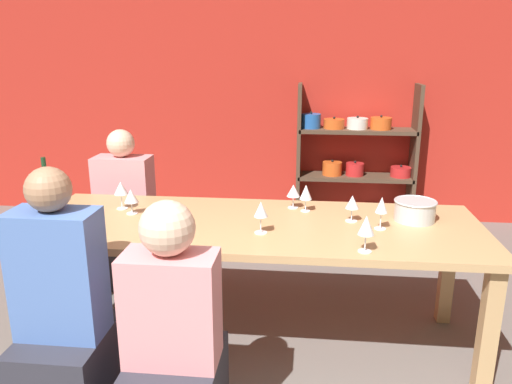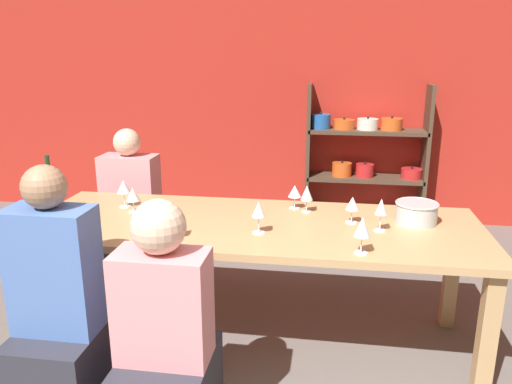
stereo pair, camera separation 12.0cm
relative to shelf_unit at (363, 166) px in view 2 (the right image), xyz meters
The scene contains 17 objects.
wall_back_red 1.07m from the shelf_unit, 165.02° to the left, with size 8.80×0.06×2.70m.
shelf_unit is the anchor object (origin of this frame).
dining_table 2.34m from the shelf_unit, 108.10° to the right, with size 2.52×0.91×0.76m.
mixing_bowl 2.11m from the shelf_unit, 85.36° to the right, with size 0.24×0.24×0.12m.
wine_bottle_green 2.99m from the shelf_unit, 129.57° to the right, with size 0.07×0.07×0.36m.
wine_glass_red_a 2.61m from the shelf_unit, 124.28° to the right, with size 0.08×0.08×0.15m.
wine_glass_white_a 2.17m from the shelf_unit, 94.93° to the right, with size 0.08×0.08×0.15m.
wine_glass_empty_a 2.49m from the shelf_unit, 105.79° to the right, with size 0.07×0.07×0.17m.
wine_glass_red_b 2.27m from the shelf_unit, 91.02° to the right, with size 0.07×0.07×0.18m.
wine_glass_empty_b 2.76m from the shelf_unit, 113.46° to the right, with size 0.08×0.08×0.17m.
wine_glass_white_b 2.05m from the shelf_unit, 102.61° to the right, with size 0.07×0.07×0.16m.
wine_glass_red_c 2.02m from the shelf_unit, 105.10° to the right, with size 0.08×0.08×0.15m.
wine_glass_red_d 2.59m from the shelf_unit, 127.03° to the right, with size 0.08×0.08×0.17m.
wine_glass_red_e 2.60m from the shelf_unit, 93.42° to the right, with size 0.08×0.08×0.18m.
person_near_a 3.19m from the shelf_unit, 108.01° to the right, with size 0.39×0.49×1.12m.
person_far_a 2.30m from the shelf_unit, 140.60° to the right, with size 0.41×0.51×1.14m.
person_near_b 3.33m from the shelf_unit, 116.88° to the right, with size 0.37×0.47×1.23m.
Camera 2 is at (0.43, -1.20, 1.69)m, focal length 35.00 mm.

